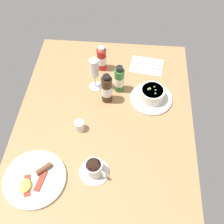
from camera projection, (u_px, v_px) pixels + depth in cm
name	position (u px, v px, depth cm)	size (l,w,h in cm)	color
ground_plane	(105.00, 120.00, 131.16)	(110.00, 84.00, 3.00)	#B27F51
porridge_bowl	(152.00, 95.00, 134.13)	(20.89, 20.89, 8.05)	silver
cutlery_setting	(146.00, 65.00, 150.73)	(15.40, 19.11, 0.90)	silver
coffee_cup	(94.00, 169.00, 111.36)	(12.65, 12.65, 6.93)	silver
creamer_jug	(79.00, 126.00, 124.33)	(5.20, 4.65, 5.69)	silver
wine_glass	(94.00, 69.00, 132.04)	(6.48, 6.48, 18.39)	white
sauce_bottle_red	(102.00, 59.00, 144.58)	(5.15, 5.15, 14.60)	#B21E19
sauce_bottle_green	(119.00, 80.00, 135.17)	(5.13, 5.13, 15.76)	#337233
sauce_bottle_brown	(107.00, 89.00, 130.59)	(5.29, 5.29, 17.00)	#382314
breakfast_plate	(35.00, 179.00, 111.15)	(25.78, 25.78, 3.70)	silver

